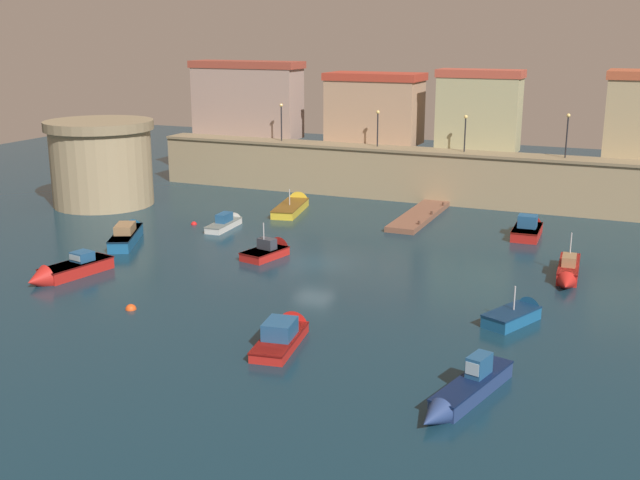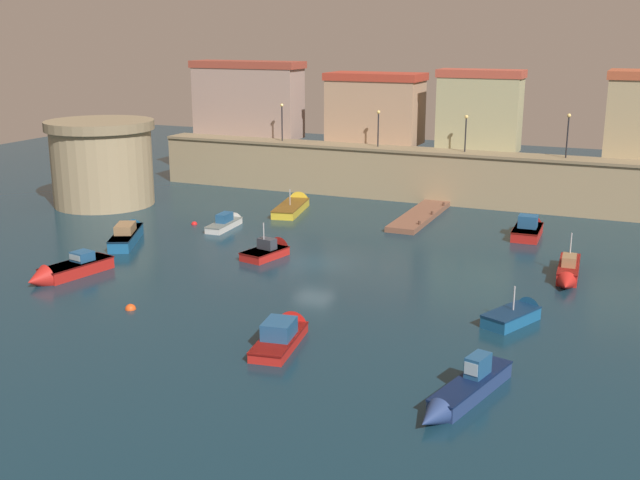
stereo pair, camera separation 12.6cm
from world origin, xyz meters
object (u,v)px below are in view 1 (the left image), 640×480
Objects in this scene: moored_boat_6 at (66,271)px; moored_boat_8 at (465,391)px; quay_lamp_3 at (567,129)px; moored_boat_3 at (528,228)px; quay_lamp_0 at (281,116)px; quay_lamp_2 at (465,127)px; mooring_buoy_0 at (194,224)px; moored_boat_5 at (285,332)px; moored_boat_7 at (128,233)px; moored_boat_1 at (294,205)px; moored_boat_2 at (519,313)px; mooring_buoy_1 at (131,309)px; quay_lamp_1 at (378,122)px; moored_boat_4 at (272,250)px; moored_boat_9 at (228,222)px; fortress_tower at (102,162)px; moored_boat_0 at (568,271)px.

moored_boat_8 is (26.74, -6.78, 0.01)m from moored_boat_6.
moored_boat_3 is at bearing -98.94° from quay_lamp_3.
moored_boat_8 is (26.86, -37.87, -6.56)m from quay_lamp_0.
moored_boat_3 is (7.14, -8.74, -6.32)m from quay_lamp_2.
moored_boat_3 is 26.02m from mooring_buoy_0.
moored_boat_5 is 0.85× the size of moored_boat_7.
moored_boat_1 reaches higher than moored_boat_2.
quay_lamp_1 is at bearing 85.96° from mooring_buoy_1.
moored_boat_2 is 18.63m from moored_boat_4.
moored_boat_4 reaches higher than moored_boat_1.
quay_lamp_1 is 0.74× the size of moored_boat_4.
moored_boat_8 reaches higher than mooring_buoy_1.
quay_lamp_0 is at bearing 180.00° from quay_lamp_3.
moored_boat_9 is at bearing -134.00° from quay_lamp_2.
fortress_tower is 36.16m from moored_boat_5.
fortress_tower reaches higher than moored_boat_1.
moored_boat_8 reaches higher than moored_boat_7.
quay_lamp_0 reaches higher than moored_boat_3.
moored_boat_4 is (-17.67, 5.91, -0.01)m from moored_boat_2.
moored_boat_7 is 11.62× the size of mooring_buoy_1.
fortress_tower is 17.37m from moored_boat_1.
mooring_buoy_1 is at bearing -77.90° from quay_lamp_0.
moored_boat_8 is 1.33× the size of moored_boat_9.
moored_boat_0 reaches higher than moored_boat_5.
moored_boat_0 is 26.49m from mooring_buoy_1.
mooring_buoy_1 is at bearing 132.38° from moored_boat_2.
moored_boat_1 reaches higher than moored_boat_5.
fortress_tower reaches higher than moored_boat_4.
moored_boat_4 is 13.54m from moored_boat_6.
moored_boat_4 is at bearing 79.61° from mooring_buoy_1.
mooring_buoy_1 is (-18.99, -34.21, -7.10)m from quay_lamp_3.
moored_boat_1 reaches higher than mooring_buoy_0.
moored_boat_1 is 1.25× the size of moored_boat_5.
moored_boat_3 is (24.95, -8.74, -6.53)m from quay_lamp_0.
moored_boat_4 reaches higher than moored_boat_6.
moored_boat_1 is 9.51m from mooring_buoy_0.
moored_boat_4 is 0.64× the size of moored_boat_8.
moored_boat_5 is (7.37, -34.79, -6.46)m from quay_lamp_1.
moored_boat_7 is at bearing 106.00° from moored_boat_4.
quay_lamp_2 is (8.05, 0.00, -0.05)m from quay_lamp_1.
moored_boat_8 reaches higher than moored_boat_6.
moored_boat_9 is at bearing 61.68° from moored_boat_4.
moored_boat_2 is 10.49m from moored_boat_8.
fortress_tower is 1.46× the size of moored_boat_0.
quay_lamp_0 is 35.69m from mooring_buoy_1.
quay_lamp_0 is 0.51× the size of moored_boat_7.
moored_boat_7 reaches higher than mooring_buoy_1.
fortress_tower reaches higher than moored_boat_7.
quay_lamp_0 is 0.80× the size of moored_boat_4.
moored_boat_2 is (22.35, -19.44, 0.01)m from moored_boat_1.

